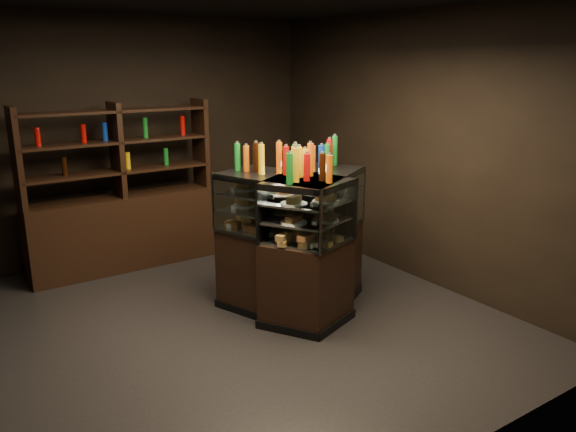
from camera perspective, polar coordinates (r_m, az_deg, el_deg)
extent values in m
plane|color=black|center=(5.54, -6.92, -10.87)|extent=(5.00, 5.00, 0.00)
cube|color=black|center=(7.36, -16.27, 7.43)|extent=(5.00, 0.02, 3.00)
cube|color=black|center=(3.09, 13.75, -2.76)|extent=(5.00, 0.02, 3.00)
cube|color=black|center=(6.55, 12.64, 6.75)|extent=(0.02, 5.00, 3.00)
cube|color=black|center=(5.68, 2.58, -5.58)|extent=(1.40, 1.19, 0.82)
cube|color=black|center=(5.82, 2.53, -8.99)|extent=(1.44, 1.23, 0.08)
cube|color=black|center=(5.41, 2.70, 3.97)|extent=(1.40, 1.19, 0.06)
cube|color=silver|center=(5.54, 2.63, -1.51)|extent=(1.33, 1.13, 0.02)
cube|color=silver|center=(5.49, 2.65, 0.42)|extent=(1.33, 1.13, 0.02)
cube|color=silver|center=(5.44, 2.67, 2.19)|extent=(1.33, 1.13, 0.02)
cube|color=white|center=(5.36, 5.88, 0.95)|extent=(1.07, 0.67, 0.58)
cylinder|color=silver|center=(5.94, 7.76, 2.32)|extent=(0.03, 0.03, 0.60)
cylinder|color=silver|center=(4.79, 3.33, -0.74)|extent=(0.03, 0.03, 0.60)
cube|color=black|center=(5.60, -0.46, -5.87)|extent=(1.02, 1.40, 0.82)
cube|color=black|center=(5.74, -0.45, -9.32)|extent=(1.05, 1.44, 0.08)
cube|color=black|center=(5.33, -0.48, 3.81)|extent=(1.02, 1.40, 0.06)
cube|color=silver|center=(5.46, -0.47, -1.75)|extent=(0.96, 1.33, 0.02)
cube|color=silver|center=(5.41, -0.47, 0.21)|extent=(0.96, 1.33, 0.02)
cube|color=silver|center=(5.36, -0.48, 2.01)|extent=(0.96, 1.33, 0.02)
cube|color=white|center=(5.14, -2.63, 0.38)|extent=(0.44, 1.18, 0.58)
cylinder|color=silver|center=(4.79, 3.33, -0.74)|extent=(0.03, 0.03, 0.60)
cylinder|color=silver|center=(5.55, -7.65, 1.39)|extent=(0.03, 0.03, 0.60)
cube|color=#C98048|center=(5.05, 0.71, -2.72)|extent=(0.20, 0.17, 0.06)
cube|color=#C98048|center=(5.28, 1.87, -1.91)|extent=(0.20, 0.17, 0.06)
cube|color=#C98048|center=(5.52, 2.93, -1.17)|extent=(0.20, 0.17, 0.06)
cube|color=#C98048|center=(5.75, 3.91, -0.49)|extent=(0.20, 0.17, 0.06)
cube|color=#C98048|center=(5.99, 4.81, 0.14)|extent=(0.20, 0.17, 0.06)
cylinder|color=white|center=(5.06, 0.62, -0.65)|extent=(0.24, 0.24, 0.02)
cube|color=#C98048|center=(5.05, 0.62, -0.28)|extent=(0.19, 0.16, 0.05)
cylinder|color=white|center=(5.48, 2.65, 0.60)|extent=(0.24, 0.24, 0.02)
cube|color=#C98048|center=(5.47, 2.66, 0.95)|extent=(0.19, 0.16, 0.05)
cylinder|color=white|center=(5.91, 4.39, 1.67)|extent=(0.24, 0.24, 0.02)
cube|color=#C98048|center=(5.91, 4.40, 2.00)|extent=(0.19, 0.16, 0.05)
cylinder|color=white|center=(5.01, 0.63, 1.26)|extent=(0.24, 0.24, 0.02)
cube|color=#C98048|center=(5.00, 0.63, 1.64)|extent=(0.19, 0.16, 0.05)
cylinder|color=white|center=(5.44, 2.68, 2.37)|extent=(0.24, 0.24, 0.02)
cube|color=#C98048|center=(5.43, 2.68, 2.73)|extent=(0.19, 0.16, 0.05)
cylinder|color=white|center=(5.88, 4.43, 3.32)|extent=(0.24, 0.24, 0.02)
cube|color=#C98048|center=(5.87, 4.43, 3.65)|extent=(0.19, 0.16, 0.05)
cube|color=#C98048|center=(5.74, -4.89, -0.54)|extent=(0.15, 0.20, 0.06)
cube|color=#C98048|center=(5.58, -2.84, -0.98)|extent=(0.15, 0.20, 0.06)
cube|color=#C98048|center=(5.42, -0.67, -1.44)|extent=(0.15, 0.20, 0.06)
cube|color=#C98048|center=(5.28, 1.63, -1.93)|extent=(0.15, 0.20, 0.06)
cube|color=#C98048|center=(5.14, 4.06, -2.44)|extent=(0.15, 0.20, 0.06)
cylinder|color=white|center=(5.69, -4.34, 1.12)|extent=(0.24, 0.24, 0.02)
cube|color=#C98048|center=(5.68, -4.35, 1.46)|extent=(0.14, 0.19, 0.05)
cylinder|color=white|center=(5.40, -0.47, 0.39)|extent=(0.24, 0.24, 0.02)
cube|color=#C98048|center=(5.39, -0.48, 0.74)|extent=(0.14, 0.19, 0.05)
cylinder|color=white|center=(5.14, 3.80, -0.42)|extent=(0.24, 0.24, 0.02)
cube|color=#C98048|center=(5.13, 3.81, -0.05)|extent=(0.14, 0.19, 0.05)
cylinder|color=white|center=(5.65, -4.38, 2.83)|extent=(0.24, 0.24, 0.02)
cube|color=#C98048|center=(5.64, -4.38, 3.17)|extent=(0.14, 0.19, 0.05)
cylinder|color=white|center=(5.36, -0.48, 2.19)|extent=(0.24, 0.24, 0.02)
cube|color=#C98048|center=(5.35, -0.48, 2.55)|extent=(0.14, 0.19, 0.05)
cylinder|color=white|center=(5.10, 3.84, 1.46)|extent=(0.24, 0.24, 0.02)
cube|color=#C98048|center=(5.09, 3.85, 1.84)|extent=(0.14, 0.19, 0.05)
cylinder|color=#B20C0A|center=(4.90, 0.40, 4.82)|extent=(0.06, 0.06, 0.28)
cylinder|color=silver|center=(4.87, 0.40, 6.55)|extent=(0.03, 0.03, 0.02)
cylinder|color=yellow|center=(4.99, 0.90, 5.02)|extent=(0.06, 0.06, 0.28)
cylinder|color=silver|center=(4.97, 0.91, 6.72)|extent=(0.03, 0.03, 0.02)
cylinder|color=#D8590A|center=(5.09, 1.38, 5.21)|extent=(0.06, 0.06, 0.28)
cylinder|color=silver|center=(5.06, 1.39, 6.88)|extent=(0.03, 0.03, 0.02)
cylinder|color=silver|center=(5.18, 1.84, 5.40)|extent=(0.06, 0.06, 0.28)
cylinder|color=silver|center=(5.16, 1.86, 7.04)|extent=(0.03, 0.03, 0.02)
cylinder|color=#0F38B2|center=(5.28, 2.29, 5.58)|extent=(0.06, 0.06, 0.28)
cylinder|color=silver|center=(5.26, 2.31, 7.19)|extent=(0.03, 0.03, 0.02)
cylinder|color=black|center=(5.38, 2.72, 5.75)|extent=(0.06, 0.06, 0.28)
cylinder|color=silver|center=(5.35, 2.74, 7.33)|extent=(0.03, 0.03, 0.02)
cylinder|color=#147223|center=(5.47, 3.14, 5.92)|extent=(0.06, 0.06, 0.28)
cylinder|color=silver|center=(5.45, 3.16, 7.47)|extent=(0.03, 0.03, 0.02)
cylinder|color=#B20C0A|center=(5.57, 3.54, 6.08)|extent=(0.06, 0.06, 0.28)
cylinder|color=silver|center=(5.55, 3.56, 7.60)|extent=(0.03, 0.03, 0.02)
cylinder|color=yellow|center=(5.67, 3.92, 6.23)|extent=(0.06, 0.06, 0.28)
cylinder|color=silver|center=(5.65, 3.95, 7.73)|extent=(0.03, 0.03, 0.02)
cylinder|color=#D8590A|center=(5.77, 4.30, 6.38)|extent=(0.06, 0.06, 0.28)
cylinder|color=silver|center=(5.74, 4.33, 7.86)|extent=(0.03, 0.03, 0.02)
cylinder|color=silver|center=(5.86, 4.66, 6.52)|extent=(0.06, 0.06, 0.28)
cylinder|color=silver|center=(5.84, 4.69, 7.97)|extent=(0.03, 0.03, 0.02)
cylinder|color=#B20C0A|center=(5.62, -4.84, 6.13)|extent=(0.06, 0.06, 0.28)
cylinder|color=silver|center=(5.60, -4.87, 7.65)|extent=(0.03, 0.03, 0.02)
cylinder|color=yellow|center=(5.55, -4.01, 6.04)|extent=(0.06, 0.06, 0.28)
cylinder|color=silver|center=(5.53, -4.04, 7.57)|extent=(0.03, 0.03, 0.02)
cylinder|color=#D8590A|center=(5.49, -3.16, 5.94)|extent=(0.06, 0.06, 0.28)
cylinder|color=silver|center=(5.46, -3.18, 7.49)|extent=(0.03, 0.03, 0.02)
cylinder|color=silver|center=(5.42, -2.29, 5.83)|extent=(0.06, 0.06, 0.28)
cylinder|color=silver|center=(5.40, -2.31, 7.40)|extent=(0.03, 0.03, 0.02)
cylinder|color=#0F38B2|center=(5.36, -1.40, 5.73)|extent=(0.06, 0.06, 0.28)
cylinder|color=silver|center=(5.33, -1.41, 7.32)|extent=(0.03, 0.03, 0.02)
cylinder|color=black|center=(5.29, -0.49, 5.62)|extent=(0.06, 0.06, 0.28)
cylinder|color=silver|center=(5.27, -0.49, 7.22)|extent=(0.03, 0.03, 0.02)
cylinder|color=#147223|center=(5.23, 0.45, 5.50)|extent=(0.06, 0.06, 0.28)
cylinder|color=silver|center=(5.21, 0.45, 7.13)|extent=(0.03, 0.03, 0.02)
cylinder|color=#B20C0A|center=(5.17, 1.40, 5.38)|extent=(0.06, 0.06, 0.28)
cylinder|color=silver|center=(5.15, 1.41, 7.03)|extent=(0.03, 0.03, 0.02)
cylinder|color=yellow|center=(5.11, 2.38, 5.26)|extent=(0.06, 0.06, 0.28)
cylinder|color=silver|center=(5.09, 2.39, 6.92)|extent=(0.03, 0.03, 0.02)
cylinder|color=#D8590A|center=(5.06, 3.37, 5.13)|extent=(0.06, 0.06, 0.28)
cylinder|color=silver|center=(5.03, 3.40, 6.81)|extent=(0.03, 0.03, 0.02)
cylinder|color=silver|center=(5.00, 4.39, 5.00)|extent=(0.06, 0.06, 0.28)
cylinder|color=silver|center=(4.98, 4.43, 6.69)|extent=(0.03, 0.03, 0.02)
cylinder|color=black|center=(7.40, -0.55, -3.13)|extent=(0.24, 0.24, 0.18)
cone|color=#17531F|center=(7.29, -0.56, -0.56)|extent=(0.37, 0.37, 0.51)
cone|color=#17531F|center=(7.25, -0.56, 0.72)|extent=(0.29, 0.29, 0.36)
cube|color=black|center=(7.08, -16.37, -1.58)|extent=(2.22, 0.46, 0.90)
cube|color=black|center=(6.63, -25.88, 5.25)|extent=(0.07, 0.38, 1.10)
cube|color=black|center=(6.87, -17.00, 6.43)|extent=(0.07, 0.38, 1.10)
cube|color=black|center=(7.27, -8.88, 7.37)|extent=(0.07, 0.38, 1.10)
cube|color=black|center=(6.91, -16.84, 4.38)|extent=(2.18, 0.42, 0.03)
cube|color=black|center=(6.86, -17.06, 7.25)|extent=(2.18, 0.42, 0.03)
cube|color=black|center=(6.82, -17.30, 10.16)|extent=(2.18, 0.42, 0.03)
cylinder|color=#B20C0A|center=(6.68, -23.77, 4.47)|extent=(0.06, 0.06, 0.22)
cylinder|color=yellow|center=(6.73, -21.77, 4.75)|extent=(0.06, 0.06, 0.22)
cylinder|color=#D8590A|center=(6.79, -19.81, 5.02)|extent=(0.06, 0.06, 0.22)
cylinder|color=silver|center=(6.85, -17.87, 5.28)|extent=(0.06, 0.06, 0.22)
cylinder|color=#0F38B2|center=(6.93, -15.97, 5.53)|extent=(0.06, 0.06, 0.22)
cylinder|color=black|center=(7.01, -14.11, 5.76)|extent=(0.06, 0.06, 0.22)
cylinder|color=#147223|center=(7.09, -12.30, 5.99)|extent=(0.06, 0.06, 0.22)
cylinder|color=#B20C0A|center=(7.19, -10.53, 6.20)|extent=(0.06, 0.06, 0.22)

